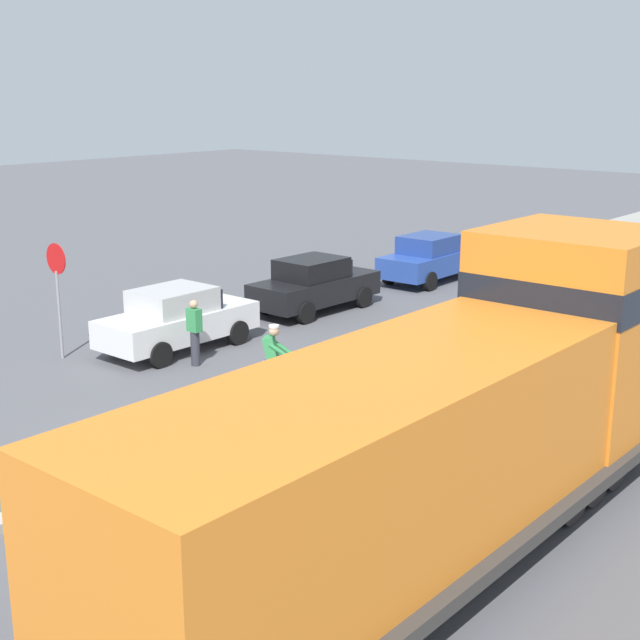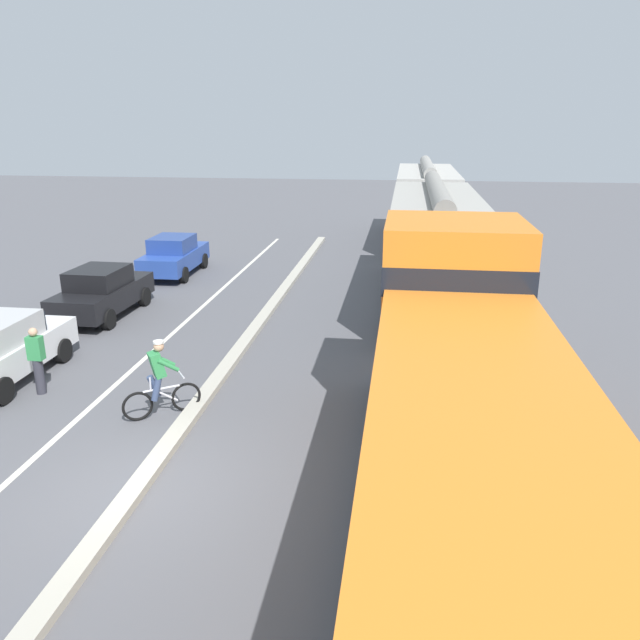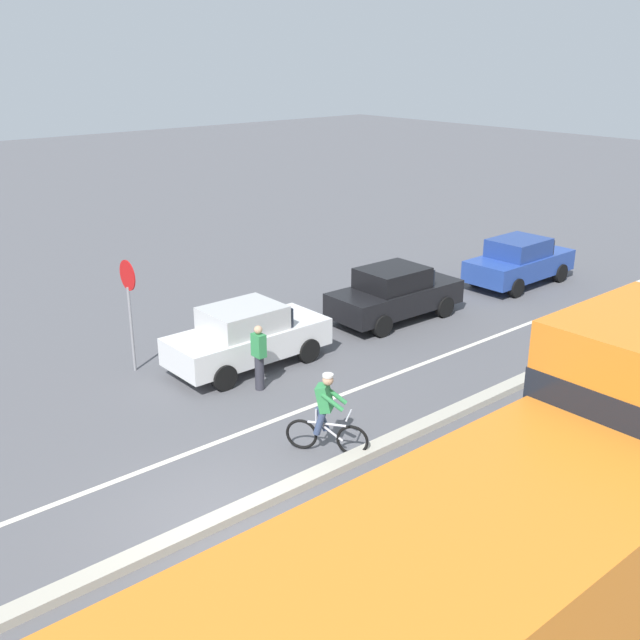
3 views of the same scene
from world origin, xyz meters
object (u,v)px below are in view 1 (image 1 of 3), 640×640
object	(u,v)px
parked_car_blue	(430,258)
stop_sign	(57,278)
cyclist	(273,366)
locomotive	(459,424)
parked_car_white	(177,319)
pedestrian_by_cars	(195,332)
parked_car_black	(314,284)

from	to	relation	value
parked_car_blue	stop_sign	distance (m)	13.70
cyclist	stop_sign	world-z (taller)	stop_sign
locomotive	parked_car_white	bearing A→B (deg)	160.03
parked_car_white	cyclist	distance (m)	4.79
locomotive	parked_car_white	xyz separation A→B (m)	(-10.66, 3.87, -0.98)
locomotive	pedestrian_by_cars	xyz separation A→B (m)	(-9.32, 3.26, -0.95)
locomotive	parked_car_blue	xyz separation A→B (m)	(-10.39, 15.05, -0.98)
cyclist	pedestrian_by_cars	size ratio (longest dim) A/B	1.06
parked_car_white	cyclist	bearing A→B (deg)	-16.39
parked_car_blue	cyclist	size ratio (longest dim) A/B	2.46
pedestrian_by_cars	parked_car_white	bearing A→B (deg)	155.37
parked_car_black	pedestrian_by_cars	world-z (taller)	same
parked_car_blue	cyclist	world-z (taller)	cyclist
locomotive	parked_car_blue	distance (m)	18.31
parked_car_white	parked_car_blue	size ratio (longest dim) A/B	1.00
parked_car_black	stop_sign	world-z (taller)	stop_sign
parked_car_white	locomotive	bearing A→B (deg)	-19.97
parked_car_white	parked_car_blue	world-z (taller)	same
cyclist	stop_sign	distance (m)	6.40
pedestrian_by_cars	parked_car_black	bearing A→B (deg)	102.76
parked_car_white	pedestrian_by_cars	world-z (taller)	same
cyclist	stop_sign	xyz separation A→B (m)	(-6.21, -0.99, 1.21)
stop_sign	pedestrian_by_cars	world-z (taller)	stop_sign
locomotive	pedestrian_by_cars	bearing A→B (deg)	160.73
locomotive	parked_car_blue	bearing A→B (deg)	124.62
parked_car_white	parked_car_blue	xyz separation A→B (m)	(0.27, 11.18, 0.00)
parked_car_black	stop_sign	bearing A→B (deg)	-101.76
parked_car_white	stop_sign	bearing A→B (deg)	-124.64
parked_car_white	parked_car_black	distance (m)	5.36
parked_car_black	cyclist	world-z (taller)	cyclist
parked_car_white	pedestrian_by_cars	distance (m)	1.47
parked_car_black	parked_car_blue	distance (m)	5.83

